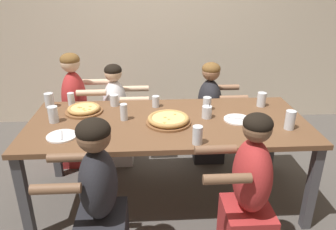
{
  "coord_description": "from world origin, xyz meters",
  "views": [
    {
      "loc": [
        -0.15,
        -2.44,
        1.87
      ],
      "look_at": [
        0.0,
        0.0,
        0.82
      ],
      "focal_mm": 35.0,
      "sensor_mm": 36.0,
      "label": 1
    }
  ],
  "objects": [
    {
      "name": "drinking_glass_j",
      "position": [
        -0.86,
        0.4,
        0.83
      ],
      "size": [
        0.06,
        0.06,
        0.12
      ],
      "color": "silver",
      "rests_on": "dining_table"
    },
    {
      "name": "drinking_glass_g",
      "position": [
        -0.36,
        0.04,
        0.83
      ],
      "size": [
        0.06,
        0.06,
        0.14
      ],
      "color": "silver",
      "rests_on": "dining_table"
    },
    {
      "name": "empty_plate_b",
      "position": [
        -0.8,
        -0.24,
        0.78
      ],
      "size": [
        0.22,
        0.22,
        0.02
      ],
      "color": "white",
      "rests_on": "dining_table"
    },
    {
      "name": "cocktail_glass_blue",
      "position": [
        0.33,
        0.04,
        0.82
      ],
      "size": [
        0.08,
        0.08,
        0.13
      ],
      "color": "silver",
      "rests_on": "dining_table"
    },
    {
      "name": "diner_far_midright",
      "position": [
        0.48,
        0.71,
        0.49
      ],
      "size": [
        0.51,
        0.4,
        1.07
      ],
      "rotation": [
        0.0,
        0.0,
        -1.57
      ],
      "color": "#232328",
      "rests_on": "ground"
    },
    {
      "name": "pizza_board_main",
      "position": [
        0.0,
        -0.05,
        0.8
      ],
      "size": [
        0.36,
        0.36,
        0.06
      ],
      "color": "brown",
      "rests_on": "dining_table"
    },
    {
      "name": "diner_near_midleft",
      "position": [
        -0.48,
        -0.71,
        0.52
      ],
      "size": [
        0.51,
        0.4,
        1.11
      ],
      "rotation": [
        0.0,
        0.0,
        1.57
      ],
      "color": "#232328",
      "rests_on": "ground"
    },
    {
      "name": "diner_far_midleft",
      "position": [
        -0.5,
        0.71,
        0.48
      ],
      "size": [
        0.51,
        0.4,
        1.07
      ],
      "rotation": [
        0.0,
        0.0,
        -1.57
      ],
      "color": "silver",
      "rests_on": "ground"
    },
    {
      "name": "drinking_glass_a",
      "position": [
        0.86,
        0.27,
        0.83
      ],
      "size": [
        0.08,
        0.08,
        0.13
      ],
      "color": "silver",
      "rests_on": "dining_table"
    },
    {
      "name": "ground_plane",
      "position": [
        0.0,
        0.0,
        0.0
      ],
      "size": [
        18.0,
        18.0,
        0.0
      ],
      "primitive_type": "plane",
      "color": "#514C47",
      "rests_on": "ground"
    },
    {
      "name": "drinking_glass_f",
      "position": [
        0.18,
        -0.41,
        0.83
      ],
      "size": [
        0.07,
        0.07,
        0.13
      ],
      "color": "silver",
      "rests_on": "dining_table"
    },
    {
      "name": "empty_plate_a",
      "position": [
        0.57,
        -0.03,
        0.78
      ],
      "size": [
        0.23,
        0.23,
        0.02
      ],
      "color": "white",
      "rests_on": "dining_table"
    },
    {
      "name": "drinking_glass_h",
      "position": [
        -1.05,
        0.36,
        0.83
      ],
      "size": [
        0.08,
        0.08,
        0.13
      ],
      "color": "silver",
      "rests_on": "dining_table"
    },
    {
      "name": "diner_near_midright",
      "position": [
        0.49,
        -0.71,
        0.51
      ],
      "size": [
        0.51,
        0.4,
        1.12
      ],
      "rotation": [
        0.0,
        0.0,
        1.57
      ],
      "color": "#B22D2D",
      "rests_on": "ground"
    },
    {
      "name": "drinking_glass_i",
      "position": [
        -0.92,
        0.03,
        0.83
      ],
      "size": [
        0.08,
        0.08,
        0.13
      ],
      "color": "silver",
      "rests_on": "dining_table"
    },
    {
      "name": "drinking_glass_c",
      "position": [
        -0.47,
        0.37,
        0.82
      ],
      "size": [
        0.08,
        0.08,
        0.1
      ],
      "color": "silver",
      "rests_on": "dining_table"
    },
    {
      "name": "pizza_board_second",
      "position": [
        -0.72,
        0.22,
        0.8
      ],
      "size": [
        0.32,
        0.32,
        0.05
      ],
      "color": "brown",
      "rests_on": "dining_table"
    },
    {
      "name": "dining_table",
      "position": [
        0.0,
        0.0,
        0.7
      ],
      "size": [
        2.27,
        0.99,
        0.77
      ],
      "color": "brown",
      "rests_on": "ground"
    },
    {
      "name": "drinking_glass_d",
      "position": [
        -0.09,
        0.31,
        0.82
      ],
      "size": [
        0.07,
        0.07,
        0.1
      ],
      "color": "silver",
      "rests_on": "dining_table"
    },
    {
      "name": "drinking_glass_b",
      "position": [
        0.93,
        -0.21,
        0.84
      ],
      "size": [
        0.08,
        0.08,
        0.15
      ],
      "color": "silver",
      "rests_on": "dining_table"
    },
    {
      "name": "diner_far_left",
      "position": [
        -0.9,
        0.71,
        0.54
      ],
      "size": [
        0.51,
        0.4,
        1.19
      ],
      "rotation": [
        0.0,
        0.0,
        -1.57
      ],
      "color": "#B22D2D",
      "rests_on": "ground"
    },
    {
      "name": "drinking_glass_e",
      "position": [
        0.36,
        0.21,
        0.83
      ],
      "size": [
        0.07,
        0.07,
        0.12
      ],
      "color": "silver",
      "rests_on": "dining_table"
    }
  ]
}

